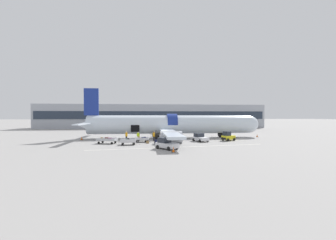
% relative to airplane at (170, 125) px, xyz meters
% --- Properties ---
extents(ground_plane, '(500.00, 500.00, 0.00)m').
position_rel_airplane_xyz_m(ground_plane, '(-2.22, -4.34, -2.74)').
color(ground_plane, gray).
extents(apron_marking_line, '(27.25, 3.73, 0.01)m').
position_rel_airplane_xyz_m(apron_marking_line, '(0.30, -13.15, -2.74)').
color(apron_marking_line, silver).
rests_on(apron_marking_line, ground_plane).
extents(terminal_strip, '(86.11, 12.37, 8.96)m').
position_rel_airplane_xyz_m(terminal_strip, '(-2.22, 38.64, 1.74)').
color(terminal_strip, '#9EA3AD').
rests_on(terminal_strip, ground_plane).
extents(airplane, '(38.84, 34.83, 10.34)m').
position_rel_airplane_xyz_m(airplane, '(0.00, 0.00, 0.00)').
color(airplane, silver).
rests_on(airplane, ground_plane).
extents(baggage_tug_lead, '(2.79, 3.57, 1.47)m').
position_rel_airplane_xyz_m(baggage_tug_lead, '(4.90, -6.69, -2.09)').
color(baggage_tug_lead, silver).
rests_on(baggage_tug_lead, ground_plane).
extents(baggage_tug_mid, '(2.82, 2.39, 1.76)m').
position_rel_airplane_xyz_m(baggage_tug_mid, '(10.41, -6.24, -2.02)').
color(baggage_tug_mid, yellow).
rests_on(baggage_tug_mid, ground_plane).
extents(baggage_tug_rear, '(3.33, 3.52, 1.60)m').
position_rel_airplane_xyz_m(baggage_tug_rear, '(-2.07, -14.69, -2.04)').
color(baggage_tug_rear, silver).
rests_on(baggage_tug_rear, ground_plane).
extents(baggage_cart_loading, '(3.43, 2.39, 0.96)m').
position_rel_airplane_xyz_m(baggage_cart_loading, '(-5.62, -6.47, -2.30)').
color(baggage_cart_loading, silver).
rests_on(baggage_cart_loading, ground_plane).
extents(baggage_cart_queued, '(4.24, 2.36, 1.06)m').
position_rel_airplane_xyz_m(baggage_cart_queued, '(-11.47, -8.12, -2.23)').
color(baggage_cart_queued, '#B7BABF').
rests_on(baggage_cart_queued, ground_plane).
extents(baggage_cart_empty, '(3.44, 1.90, 1.06)m').
position_rel_airplane_xyz_m(baggage_cart_empty, '(-7.80, -9.94, -2.27)').
color(baggage_cart_empty, silver).
rests_on(baggage_cart_empty, ground_plane).
extents(ground_crew_loader_a, '(0.47, 0.62, 1.78)m').
position_rel_airplane_xyz_m(ground_crew_loader_a, '(-8.66, -4.52, -1.80)').
color(ground_crew_loader_a, black).
rests_on(ground_crew_loader_a, ground_plane).
extents(ground_crew_loader_b, '(0.55, 0.61, 1.81)m').
position_rel_airplane_xyz_m(ground_crew_loader_b, '(-3.56, -5.44, -1.79)').
color(ground_crew_loader_b, '#2D2D33').
rests_on(ground_crew_loader_b, ground_plane).
extents(ground_crew_driver, '(0.41, 0.58, 1.68)m').
position_rel_airplane_xyz_m(ground_crew_driver, '(-1.97, -3.95, -1.86)').
color(ground_crew_driver, '#1E2338').
rests_on(ground_crew_driver, ground_plane).
extents(ground_crew_supervisor, '(0.56, 0.37, 1.62)m').
position_rel_airplane_xyz_m(ground_crew_supervisor, '(-6.50, -3.88, -1.89)').
color(ground_crew_supervisor, '#2D2D33').
rests_on(ground_crew_supervisor, ground_plane).
extents(suitcase_on_tarmac_upright, '(0.45, 0.31, 0.86)m').
position_rel_airplane_xyz_m(suitcase_on_tarmac_upright, '(-3.31, -8.82, -2.36)').
color(suitcase_on_tarmac_upright, '#1E2347').
rests_on(suitcase_on_tarmac_upright, ground_plane).
extents(suitcase_on_tarmac_spare, '(0.46, 0.28, 0.57)m').
position_rel_airplane_xyz_m(suitcase_on_tarmac_spare, '(-4.72, -8.63, -2.51)').
color(suitcase_on_tarmac_spare, olive).
rests_on(suitcase_on_tarmac_spare, ground_plane).
extents(safety_cone_nose, '(0.45, 0.45, 0.66)m').
position_rel_airplane_xyz_m(safety_cone_nose, '(19.50, -0.30, -2.43)').
color(safety_cone_nose, black).
rests_on(safety_cone_nose, ground_plane).
extents(safety_cone_engine_left, '(0.49, 0.49, 0.73)m').
position_rel_airplane_xyz_m(safety_cone_engine_left, '(-1.40, -17.40, -2.40)').
color(safety_cone_engine_left, black).
rests_on(safety_cone_engine_left, ground_plane).
extents(safety_cone_wingtip, '(0.52, 0.52, 0.59)m').
position_rel_airplane_xyz_m(safety_cone_wingtip, '(0.68, -7.98, -2.47)').
color(safety_cone_wingtip, black).
rests_on(safety_cone_wingtip, ground_plane).
extents(safety_cone_tail, '(0.52, 0.52, 0.68)m').
position_rel_airplane_xyz_m(safety_cone_tail, '(-17.48, -2.24, -2.42)').
color(safety_cone_tail, black).
rests_on(safety_cone_tail, ground_plane).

